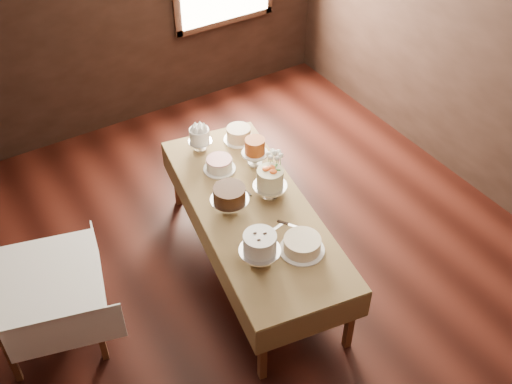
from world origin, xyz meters
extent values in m
cube|color=black|center=(0.00, 0.00, 0.00)|extent=(5.00, 6.00, 0.01)
cube|color=black|center=(0.00, 3.00, 1.40)|extent=(5.00, 0.02, 2.80)
cube|color=#512D1A|center=(-0.49, -0.68, 0.31)|extent=(0.06, 0.06, 0.63)
cube|color=#512D1A|center=(-0.16, 1.39, 0.31)|extent=(0.06, 0.06, 0.63)
cube|color=#512D1A|center=(0.21, -0.79, 0.31)|extent=(0.06, 0.06, 0.63)
cube|color=#512D1A|center=(0.55, 1.27, 0.31)|extent=(0.06, 0.06, 0.63)
cube|color=#512D1A|center=(0.03, 0.30, 0.67)|extent=(1.17, 2.31, 0.04)
cube|color=#9E7F52|center=(0.03, 0.30, 0.69)|extent=(1.24, 2.38, 0.01)
cube|color=#512D1A|center=(-2.04, 0.26, 0.32)|extent=(0.06, 0.06, 0.63)
cube|color=#512D1A|center=(-1.88, 0.87, 0.32)|extent=(0.06, 0.06, 0.63)
cube|color=#512D1A|center=(-1.43, 0.09, 0.32)|extent=(0.06, 0.06, 0.63)
cube|color=#512D1A|center=(-1.26, 0.71, 0.32)|extent=(0.06, 0.06, 0.63)
cube|color=#512D1A|center=(-1.65, 0.48, 0.65)|extent=(0.90, 0.90, 0.04)
cube|color=white|center=(-1.65, 0.48, 0.68)|extent=(1.00, 1.00, 0.01)
cylinder|color=silver|center=(0.03, 1.21, 0.75)|extent=(0.22, 0.22, 0.11)
cylinder|color=white|center=(0.03, 1.21, 0.87)|extent=(0.24, 0.24, 0.13)
cylinder|color=white|center=(0.40, 1.15, 0.71)|extent=(0.28, 0.28, 0.01)
cylinder|color=#CAAC87|center=(0.40, 1.15, 0.77)|extent=(0.30, 0.30, 0.12)
cylinder|color=white|center=(0.04, 0.86, 0.71)|extent=(0.28, 0.28, 0.01)
cylinder|color=white|center=(0.04, 0.86, 0.76)|extent=(0.31, 0.31, 0.09)
cylinder|color=white|center=(0.35, 0.77, 0.77)|extent=(0.23, 0.23, 0.13)
cylinder|color=#B34F19|center=(0.35, 0.77, 0.90)|extent=(0.24, 0.24, 0.14)
cylinder|color=silver|center=(-0.14, 0.38, 0.76)|extent=(0.32, 0.32, 0.12)
cylinder|color=#3B1D0C|center=(-0.14, 0.38, 0.87)|extent=(0.36, 0.36, 0.11)
cylinder|color=silver|center=(0.22, 0.34, 0.77)|extent=(0.28, 0.28, 0.14)
cylinder|color=beige|center=(0.22, 0.34, 0.91)|extent=(0.31, 0.31, 0.15)
cylinder|color=silver|center=(-0.24, -0.23, 0.77)|extent=(0.31, 0.31, 0.14)
cylinder|color=white|center=(-0.24, -0.23, 0.91)|extent=(0.30, 0.30, 0.14)
cylinder|color=white|center=(0.09, -0.30, 0.71)|extent=(0.34, 0.34, 0.01)
cylinder|color=beige|center=(0.09, -0.30, 0.77)|extent=(0.39, 0.39, 0.11)
cube|color=silver|center=(0.07, 0.00, 0.70)|extent=(0.24, 0.08, 0.01)
cube|color=silver|center=(0.20, -0.08, 0.70)|extent=(0.16, 0.21, 0.01)
cube|color=silver|center=(0.06, 0.58, 0.70)|extent=(0.06, 0.24, 0.01)
cube|color=silver|center=(0.30, 0.50, 0.70)|extent=(0.18, 0.20, 0.01)
imported|color=#2D2823|center=(0.32, 0.44, 0.77)|extent=(0.15, 0.15, 0.15)
camera|label=1|loc=(-1.87, -2.81, 4.05)|focal=42.89mm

